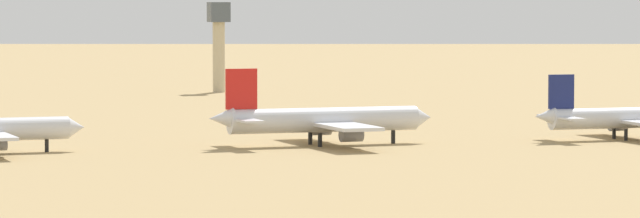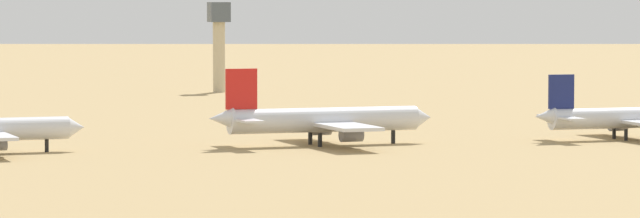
# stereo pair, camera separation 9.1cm
# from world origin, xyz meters

# --- Properties ---
(ground) EXTENTS (4000.00, 4000.00, 0.00)m
(ground) POSITION_xyz_m (0.00, 0.00, 0.00)
(ground) COLOR tan
(parked_jet_red_4) EXTENTS (39.25, 32.98, 12.97)m
(parked_jet_red_4) POSITION_xyz_m (-1.40, -9.34, 4.25)
(parked_jet_red_4) COLOR silver
(parked_jet_red_4) RESTS_ON ground
(parked_jet_navy_5) EXTENTS (34.67, 29.07, 11.47)m
(parked_jet_navy_5) POSITION_xyz_m (52.71, -12.23, 3.76)
(parked_jet_navy_5) COLOR silver
(parked_jet_navy_5) RESTS_ON ground
(control_tower) EXTENTS (5.20, 5.20, 23.64)m
(control_tower) POSITION_xyz_m (23.13, 165.67, 14.27)
(control_tower) COLOR #C6B793
(control_tower) RESTS_ON ground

